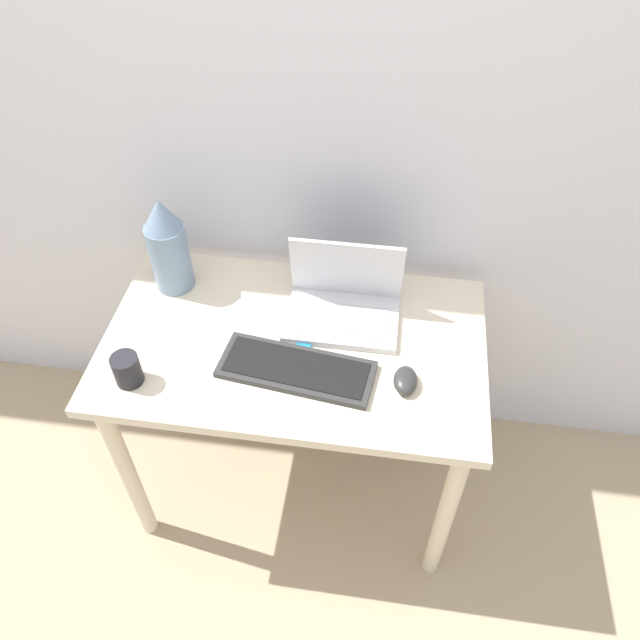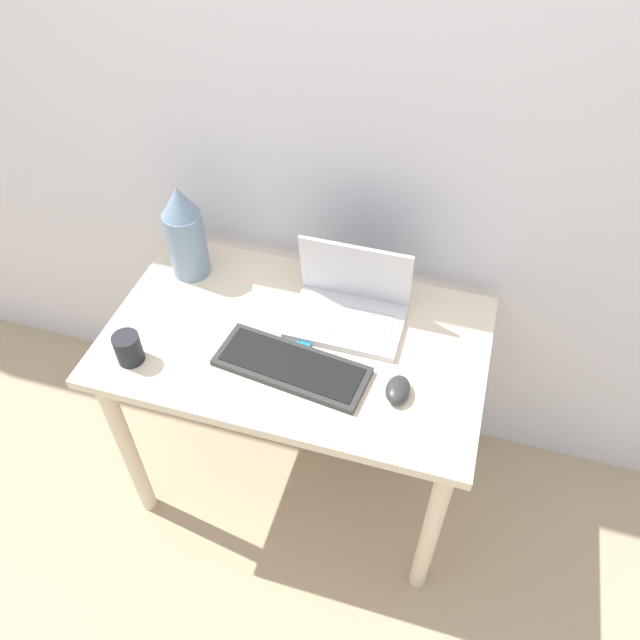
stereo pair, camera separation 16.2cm
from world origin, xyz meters
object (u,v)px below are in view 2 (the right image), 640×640
object	(u,v)px
laptop	(350,304)
mouse	(398,390)
keyboard	(292,366)
mug	(128,348)
vase	(185,232)
mp3_player	(306,339)

from	to	relation	value
laptop	mouse	distance (m)	0.30
keyboard	mug	distance (m)	0.43
vase	mug	bearing A→B (deg)	-91.00
mp3_player	mug	xyz separation A→B (m)	(-0.42, -0.20, 0.04)
keyboard	vase	world-z (taller)	vase
laptop	vase	bearing A→B (deg)	173.95
mouse	mug	xyz separation A→B (m)	(-0.70, -0.09, 0.02)
vase	keyboard	bearing A→B (deg)	-34.31
mp3_player	mug	world-z (taller)	mug
laptop	mouse	bearing A→B (deg)	-51.12
mouse	mp3_player	size ratio (longest dim) A/B	1.81
laptop	keyboard	xyz separation A→B (m)	(-0.10, -0.23, -0.04)
keyboard	vase	size ratio (longest dim) A/B	1.39
laptop	mp3_player	distance (m)	0.16
laptop	keyboard	size ratio (longest dim) A/B	0.75
keyboard	mouse	world-z (taller)	mouse
mug	keyboard	bearing A→B (deg)	12.01
mouse	mp3_player	world-z (taller)	mouse
laptop	mug	bearing A→B (deg)	-148.43
mug	vase	bearing A→B (deg)	89.00
mouse	mp3_player	bearing A→B (deg)	158.27
vase	mug	distance (m)	0.38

